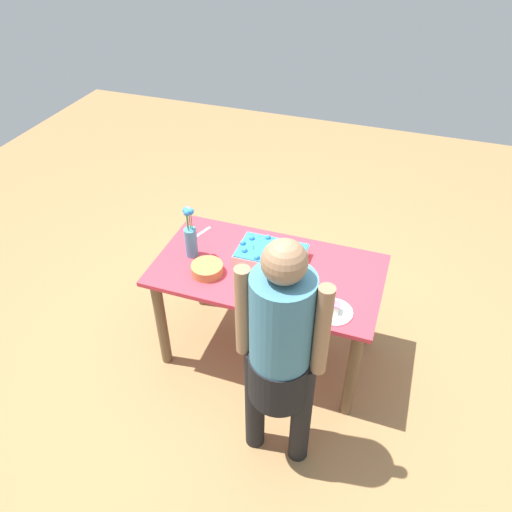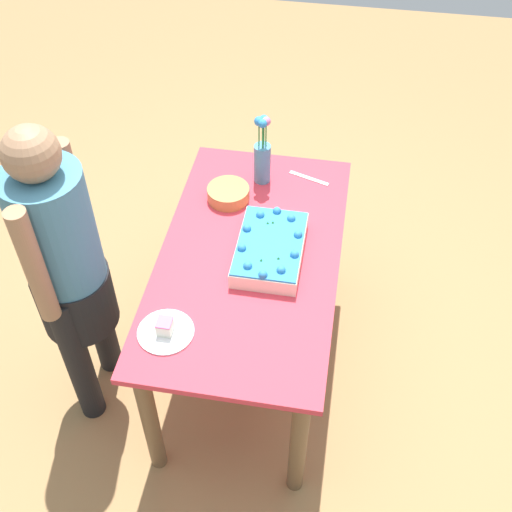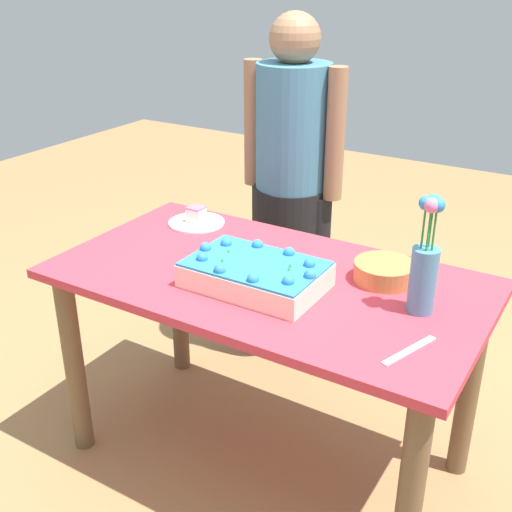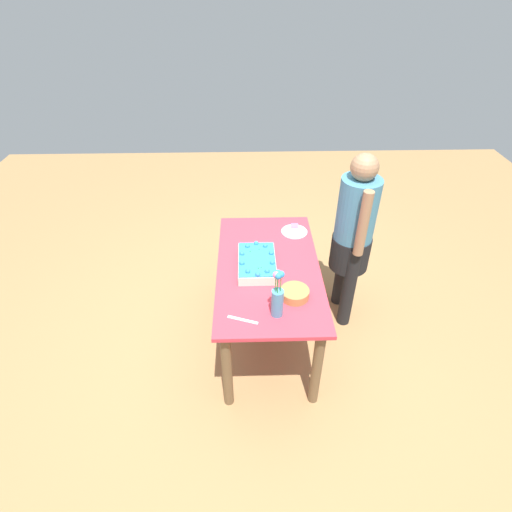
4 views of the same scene
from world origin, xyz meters
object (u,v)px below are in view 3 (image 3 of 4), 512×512
Objects in this scene: sheet_cake at (255,274)px; cake_knife at (409,350)px; flower_vase at (425,265)px; fruit_bowl at (384,272)px; serving_plate_with_slice at (196,220)px; person_standing at (292,174)px.

cake_knife is (-0.53, 0.10, -0.04)m from sheet_cake.
flower_vase is 1.82× the size of fruit_bowl.
serving_plate_with_slice is 1.12× the size of fruit_bowl.
flower_vase is at bearing 49.99° from person_standing.
cake_knife is (-0.99, 0.43, -0.01)m from serving_plate_with_slice.
serving_plate_with_slice is 0.14× the size of person_standing.
serving_plate_with_slice is at bearing -34.96° from sheet_cake.
flower_vase is 1.01m from person_standing.
cake_knife is 1.20m from person_standing.
sheet_cake is at bearing 13.16° from flower_vase.
serving_plate_with_slice reaches higher than cake_knife.
person_standing is (0.61, -0.52, 0.08)m from fruit_bowl.
sheet_cake is 0.41m from fruit_bowl.
serving_plate_with_slice is (0.46, -0.32, -0.03)m from sheet_cake.
flower_vase is 0.23× the size of person_standing.
cake_knife is at bearing 168.91° from sheet_cake.
fruit_bowl is (-0.79, 0.08, 0.01)m from serving_plate_with_slice.
serving_plate_with_slice is 0.79m from fruit_bowl.
flower_vase is at bearing 140.77° from fruit_bowl.
person_standing is (0.82, -0.86, 0.11)m from cake_knife.
serving_plate_with_slice reaches higher than fruit_bowl.
flower_vase is at bearing -166.84° from sheet_cake.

